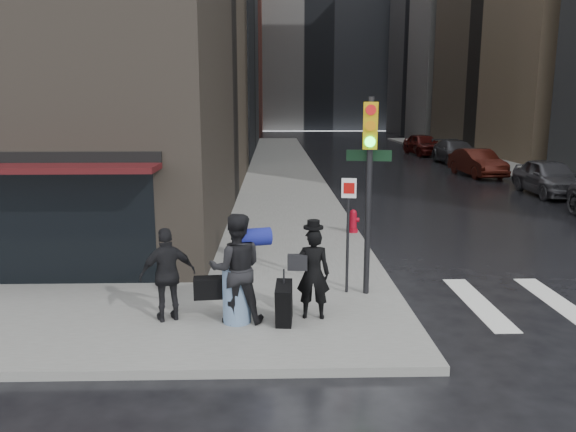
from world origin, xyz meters
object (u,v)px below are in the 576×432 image
Objects in this scene: fire_hydrant at (353,222)px; parked_car_2 at (477,163)px; man_overcoat at (307,278)px; parked_car_4 at (423,144)px; parked_car_1 at (549,177)px; man_greycoat at (168,274)px; traffic_light at (367,170)px; man_jeans at (236,268)px; parked_car_3 at (456,152)px.

parked_car_2 is (8.69, 13.88, 0.28)m from fire_hydrant.
man_overcoat is 0.38× the size of parked_car_4.
parked_car_1 is at bearing 38.37° from fire_hydrant.
man_greycoat reaches higher than fire_hydrant.
man_overcoat is 0.41× the size of parked_car_2.
man_greycoat is 19.77m from parked_car_1.
traffic_light is at bearing -125.16° from parked_car_1.
traffic_light is 21.53m from parked_car_2.
parked_car_4 reaches higher than parked_car_1.
parked_car_1 is at bearing -136.79° from man_jeans.
fire_hydrant is (0.54, 5.48, -2.19)m from traffic_light.
parked_car_3 is (9.58, 20.22, 0.30)m from fire_hydrant.
man_jeans is at bearing -115.20° from parked_car_3.
man_overcoat is 23.13m from parked_car_2.
parked_car_1 is at bearing -155.51° from man_greycoat.
man_greycoat is 7.93m from fire_hydrant.
man_greycoat reaches higher than parked_car_1.
parked_car_4 is (-0.43, 19.03, 0.04)m from parked_car_1.
man_jeans is at bearing -128.51° from parked_car_1.
fire_hydrant is at bearing -115.63° from parked_car_3.
parked_car_1 is at bearing -123.39° from man_overcoat.
traffic_light is 5.93m from fire_hydrant.
parked_car_2 is 12.69m from parked_car_4.
man_greycoat reaches higher than parked_car_3.
man_jeans is 3.19m from traffic_light.
traffic_light is 0.81× the size of parked_car_4.
man_jeans reaches higher than parked_car_4.
man_overcoat is 29.26m from parked_car_3.
man_jeans is at bearing -115.62° from parked_car_4.
traffic_light is (1.22, 1.27, 1.74)m from man_overcoat.
parked_car_3 is at bearing -120.66° from man_jeans.
fire_hydrant is 12.14m from parked_car_1.
man_jeans is at bearing -113.66° from fire_hydrant.
parked_car_1 is at bearing -94.44° from parked_car_4.
fire_hydrant is 0.13× the size of parked_car_3.
man_greycoat reaches higher than parked_car_4.
man_overcoat reaches higher than parked_car_4.
parked_car_1 reaches higher than fire_hydrant.
parked_car_2 is at bearing -143.65° from man_greycoat.
man_greycoat is (-1.19, 0.12, -0.14)m from man_jeans.
fire_hydrant is at bearing -119.40° from man_jeans.
traffic_light reaches higher than man_jeans.
parked_car_1 reaches higher than parked_car_3.
traffic_light is 33.51m from parked_car_4.
fire_hydrant is 0.15× the size of parked_car_1.
man_overcoat is at bearing -113.09° from parked_car_3.
man_greycoat is at bearing -127.77° from parked_car_2.
parked_car_4 reaches higher than parked_car_3.
man_overcoat is at bearing -113.77° from parked_car_4.
man_jeans is 0.37× the size of parked_car_3.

